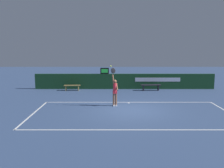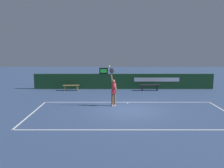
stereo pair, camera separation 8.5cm
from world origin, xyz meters
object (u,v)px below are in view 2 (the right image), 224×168
courtside_bench_near (150,86)px  courtside_bench_far (72,86)px  speed_display (104,71)px  tennis_player (114,90)px  tennis_ball (110,66)px

courtside_bench_near → courtside_bench_far: courtside_bench_near is taller
speed_display → courtside_bench_far: speed_display is taller
tennis_player → tennis_ball: bearing=169.7°
tennis_player → courtside_bench_far: (-3.48, 5.38, -0.64)m
speed_display → tennis_ball: 6.19m
courtside_bench_near → courtside_bench_far: 6.53m
courtside_bench_near → speed_display: bearing=168.3°
tennis_player → courtside_bench_near: size_ratio=1.43×
speed_display → courtside_bench_near: size_ratio=0.43×
speed_display → courtside_bench_far: bearing=-164.0°
speed_display → tennis_ball: size_ratio=10.23×
tennis_player → courtside_bench_far: tennis_player is taller
speed_display → courtside_bench_near: (3.85, -0.80, -1.19)m
tennis_ball → courtside_bench_far: (-3.24, 5.33, -2.11)m
speed_display → courtside_bench_near: bearing=-11.7°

